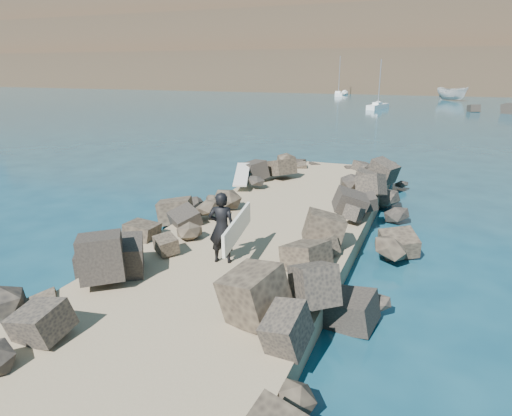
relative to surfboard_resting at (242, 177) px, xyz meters
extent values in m
plane|color=#0F384C|center=(2.84, -4.45, -1.04)|extent=(800.00, 800.00, 0.00)
cube|color=#8C7759|center=(2.84, -6.45, -0.74)|extent=(6.00, 26.00, 0.60)
cube|color=#262421|center=(-0.06, -5.95, -0.54)|extent=(2.60, 22.00, 1.00)
cube|color=black|center=(5.74, -5.95, -0.54)|extent=(2.60, 22.00, 1.00)
cube|color=#2D4919|center=(12.84, 155.55, 14.96)|extent=(360.00, 140.00, 32.00)
cube|color=beige|center=(0.00, 0.00, 0.00)|extent=(1.28, 2.38, 0.08)
imported|color=silver|center=(9.28, 71.72, 0.18)|extent=(6.33, 5.97, 2.44)
imported|color=black|center=(2.73, -7.64, 0.53)|extent=(0.80, 0.62, 1.94)
cube|color=silver|center=(3.18, -7.64, 0.58)|extent=(0.39, 2.39, 0.76)
cube|color=white|center=(-0.60, 49.77, -0.79)|extent=(2.54, 5.70, 0.80)
cylinder|color=gray|center=(-0.60, 49.77, 2.63)|extent=(0.12, 0.12, 6.13)
cube|color=white|center=(-0.60, 49.12, -0.29)|extent=(1.24, 1.73, 0.44)
cube|color=white|center=(-12.36, 78.80, -0.79)|extent=(2.80, 6.80, 0.80)
cylinder|color=gray|center=(-12.36, 78.80, 3.21)|extent=(0.12, 0.12, 7.30)
cube|color=white|center=(-12.36, 78.02, -0.29)|extent=(1.42, 2.04, 0.44)
camera|label=1|loc=(7.78, -17.83, 4.58)|focal=32.00mm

